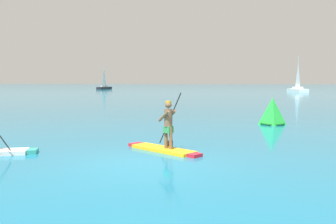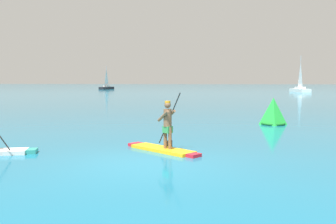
{
  "view_description": "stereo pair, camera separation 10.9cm",
  "coord_description": "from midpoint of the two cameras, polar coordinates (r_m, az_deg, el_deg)",
  "views": [
    {
      "loc": [
        1.8,
        -10.04,
        2.29
      ],
      "look_at": [
        0.06,
        5.08,
        1.0
      ],
      "focal_mm": 39.95,
      "sensor_mm": 36.0,
      "label": 1
    },
    {
      "loc": [
        1.91,
        -10.03,
        2.29
      ],
      "look_at": [
        0.06,
        5.08,
        1.0
      ],
      "focal_mm": 39.95,
      "sensor_mm": 36.0,
      "label": 2
    }
  ],
  "objects": [
    {
      "name": "ground",
      "position": [
        10.46,
        -3.85,
        -7.82
      ],
      "size": [
        440.0,
        440.0,
        0.0
      ],
      "primitive_type": "plane",
      "color": "#196B8C"
    },
    {
      "name": "paddleboarder_mid_center",
      "position": [
        12.13,
        -0.76,
        -4.36
      ],
      "size": [
        2.63,
        2.19,
        1.94
      ],
      "rotation": [
        0.0,
        0.0,
        2.48
      ],
      "color": "yellow",
      "rests_on": "ground"
    },
    {
      "name": "sailboat_left_horizon",
      "position": [
        98.39,
        -9.74,
        3.9
      ],
      "size": [
        2.59,
        6.07,
        6.08
      ],
      "rotation": [
        0.0,
        0.0,
        4.5
      ],
      "color": "black",
      "rests_on": "ground"
    },
    {
      "name": "race_marker_buoy",
      "position": [
        20.15,
        15.49,
        -0.07
      ],
      "size": [
        1.25,
        1.25,
        1.4
      ],
      "color": "green",
      "rests_on": "ground"
    },
    {
      "name": "sailboat_right_horizon",
      "position": [
        78.16,
        19.12,
        3.47
      ],
      "size": [
        2.92,
        6.68,
        7.13
      ],
      "rotation": [
        0.0,
        0.0,
        1.73
      ],
      "color": "white",
      "rests_on": "ground"
    }
  ]
}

